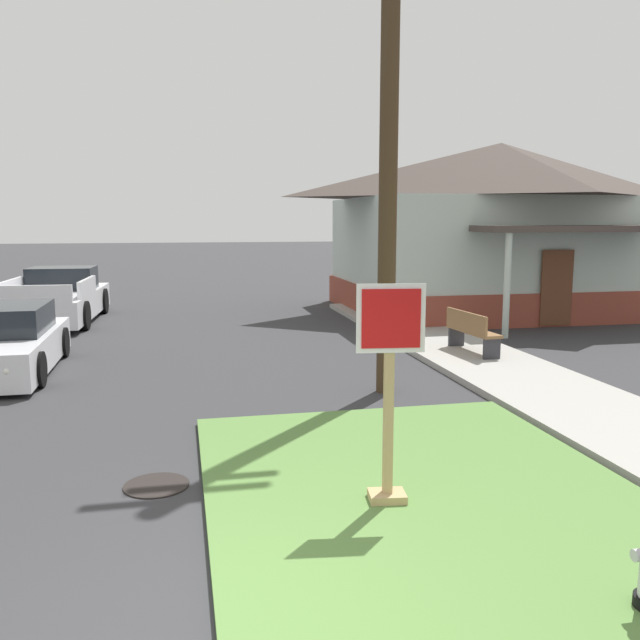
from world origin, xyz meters
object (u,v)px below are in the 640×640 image
stop_sign (389,401)px  street_bench (471,330)px  parked_sedan_white (3,344)px  manhole_cover (156,485)px  utility_pole (390,89)px  pickup_truck_white (59,300)px

stop_sign → street_bench: stop_sign is taller
parked_sedan_white → street_bench: (9.09, -0.60, 0.05)m
manhole_cover → street_bench: street_bench is taller
manhole_cover → stop_sign: bearing=-24.7°
manhole_cover → utility_pole: (3.60, 3.27, 4.84)m
manhole_cover → utility_pole: 6.86m
stop_sign → street_bench: size_ratio=1.34×
street_bench → utility_pole: utility_pole is taller
stop_sign → parked_sedan_white: size_ratio=0.51×
parked_sedan_white → utility_pole: size_ratio=0.45×
street_bench → parked_sedan_white: bearing=176.2°
pickup_truck_white → utility_pole: bearing=-54.3°
pickup_truck_white → stop_sign: bearing=-68.6°
manhole_cover → pickup_truck_white: (-3.04, 12.50, 0.61)m
stop_sign → pickup_truck_white: size_ratio=0.41×
manhole_cover → parked_sedan_white: size_ratio=0.17×
manhole_cover → street_bench: bearing=41.8°
street_bench → manhole_cover: bearing=-138.2°
pickup_truck_white → utility_pole: (6.64, -9.23, 4.24)m
pickup_truck_white → utility_pole: 12.13m
street_bench → utility_pole: 5.44m
stop_sign → utility_pole: bearing=72.8°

